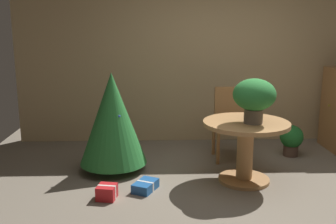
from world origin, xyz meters
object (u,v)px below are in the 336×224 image
object	(u,v)px
gift_box_blue	(145,186)
round_dining_table	(245,141)
flower_vase	(254,96)
holiday_tree	(112,118)
potted_plant	(291,139)
wooden_chair_far	(231,119)
gift_box_red	(107,192)

from	to	relation	value
gift_box_blue	round_dining_table	bearing A→B (deg)	11.00
round_dining_table	flower_vase	bearing A→B (deg)	-54.03
round_dining_table	holiday_tree	xyz separation A→B (m)	(-1.54, 0.41, 0.18)
round_dining_table	holiday_tree	distance (m)	1.61
potted_plant	wooden_chair_far	bearing A→B (deg)	-178.34
potted_plant	gift_box_blue	bearing A→B (deg)	-151.00
gift_box_red	potted_plant	xyz separation A→B (m)	(2.39, 1.30, 0.17)
potted_plant	holiday_tree	bearing A→B (deg)	-168.92
round_dining_table	holiday_tree	bearing A→B (deg)	164.96
wooden_chair_far	holiday_tree	world-z (taller)	holiday_tree
wooden_chair_far	flower_vase	bearing A→B (deg)	-86.59
flower_vase	wooden_chair_far	world-z (taller)	flower_vase
round_dining_table	wooden_chair_far	xyz separation A→B (m)	(0.00, 0.86, 0.06)
flower_vase	gift_box_blue	world-z (taller)	flower_vase
wooden_chair_far	potted_plant	world-z (taller)	wooden_chair_far
round_dining_table	flower_vase	distance (m)	0.54
round_dining_table	potted_plant	world-z (taller)	round_dining_table
holiday_tree	wooden_chair_far	bearing A→B (deg)	16.09
holiday_tree	gift_box_red	bearing A→B (deg)	-89.39
flower_vase	wooden_chair_far	bearing A→B (deg)	93.41
round_dining_table	holiday_tree	world-z (taller)	holiday_tree
flower_vase	holiday_tree	world-z (taller)	holiday_tree
holiday_tree	gift_box_red	world-z (taller)	holiday_tree
round_dining_table	gift_box_blue	world-z (taller)	round_dining_table
holiday_tree	gift_box_blue	size ratio (longest dim) A/B	3.39
holiday_tree	gift_box_blue	world-z (taller)	holiday_tree
round_dining_table	gift_box_red	xyz separation A→B (m)	(-1.53, -0.42, -0.41)
flower_vase	gift_box_red	xyz separation A→B (m)	(-1.59, -0.34, -0.94)
round_dining_table	potted_plant	bearing A→B (deg)	45.90
flower_vase	potted_plant	world-z (taller)	flower_vase
holiday_tree	potted_plant	world-z (taller)	holiday_tree
wooden_chair_far	gift_box_red	distance (m)	2.05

